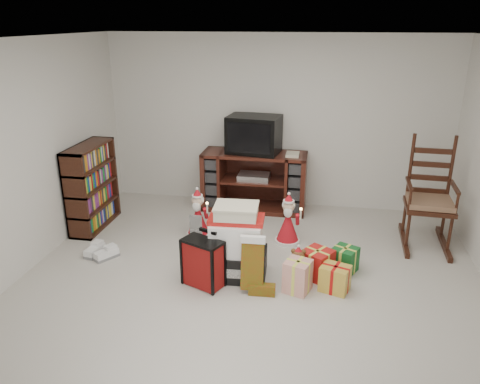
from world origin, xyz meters
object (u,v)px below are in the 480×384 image
(santa_figurine, at_px, (288,224))
(mrs_claus_figurine, at_px, (198,218))
(teddy_bear, at_px, (298,265))
(sneaker_pair, at_px, (101,252))
(red_suitcase, at_px, (203,263))
(gift_cluster, at_px, (327,273))
(rocking_chair, at_px, (427,207))
(gift_pile, at_px, (236,246))
(bookshelf, at_px, (92,188))
(crt_television, at_px, (254,134))
(tv_stand, at_px, (254,181))

(santa_figurine, height_order, mrs_claus_figurine, santa_figurine)
(teddy_bear, bearing_deg, sneaker_pair, 178.06)
(santa_figurine, bearing_deg, mrs_claus_figurine, -179.98)
(red_suitcase, height_order, santa_figurine, santa_figurine)
(santa_figurine, distance_m, gift_cluster, 1.06)
(rocking_chair, bearing_deg, santa_figurine, -166.35)
(gift_pile, xyz_separation_m, red_suitcase, (-0.30, -0.28, -0.09))
(mrs_claus_figurine, bearing_deg, santa_figurine, 0.02)
(bookshelf, xyz_separation_m, mrs_claus_figurine, (1.47, -0.05, -0.30))
(crt_television, bearing_deg, gift_pile, -78.78)
(rocking_chair, xyz_separation_m, teddy_bear, (-1.52, -1.18, -0.33))
(bookshelf, distance_m, gift_cluster, 3.30)
(teddy_bear, height_order, crt_television, crt_television)
(rocking_chair, distance_m, gift_cluster, 1.77)
(sneaker_pair, relative_size, crt_television, 0.52)
(rocking_chair, bearing_deg, tv_stand, 165.21)
(tv_stand, relative_size, gift_pile, 1.85)
(rocking_chair, relative_size, gift_cluster, 1.51)
(gift_pile, relative_size, crt_television, 1.04)
(rocking_chair, xyz_separation_m, gift_pile, (-2.19, -1.23, -0.12))
(red_suitcase, distance_m, gift_cluster, 1.32)
(red_suitcase, bearing_deg, mrs_claus_figurine, 131.37)
(red_suitcase, xyz_separation_m, gift_cluster, (1.29, 0.25, -0.13))
(gift_pile, bearing_deg, rocking_chair, 25.96)
(teddy_bear, xyz_separation_m, santa_figurine, (-0.18, 0.85, 0.10))
(bookshelf, bearing_deg, teddy_bear, -17.80)
(mrs_claus_figurine, bearing_deg, crt_television, 62.56)
(mrs_claus_figurine, bearing_deg, tv_stand, 61.23)
(gift_cluster, bearing_deg, tv_stand, 118.76)
(teddy_bear, bearing_deg, rocking_chair, 37.80)
(tv_stand, height_order, gift_cluster, tv_stand)
(mrs_claus_figurine, bearing_deg, rocking_chair, 6.51)
(teddy_bear, relative_size, crt_television, 0.44)
(crt_television, bearing_deg, gift_cluster, -53.36)
(mrs_claus_figurine, distance_m, gift_cluster, 1.91)
(rocking_chair, distance_m, red_suitcase, 2.92)
(bookshelf, bearing_deg, rocking_chair, 3.63)
(rocking_chair, relative_size, crt_television, 1.79)
(red_suitcase, xyz_separation_m, sneaker_pair, (-1.37, 0.41, -0.22))
(tv_stand, height_order, rocking_chair, rocking_chair)
(santa_figurine, xyz_separation_m, sneaker_pair, (-2.17, -0.77, -0.20))
(rocking_chair, bearing_deg, bookshelf, -173.59)
(rocking_chair, bearing_deg, teddy_bear, -139.42)
(red_suitcase, relative_size, crt_television, 0.79)
(tv_stand, relative_size, mrs_claus_figurine, 2.31)
(tv_stand, xyz_separation_m, crt_television, (-0.02, 0.03, 0.69))
(tv_stand, bearing_deg, bookshelf, -153.80)
(santa_figurine, relative_size, mrs_claus_figurine, 1.01)
(bookshelf, xyz_separation_m, gift_cluster, (3.13, -0.98, -0.41))
(teddy_bear, bearing_deg, tv_stand, 112.00)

